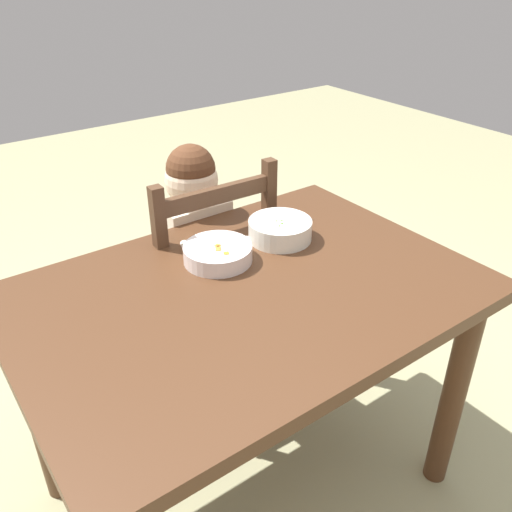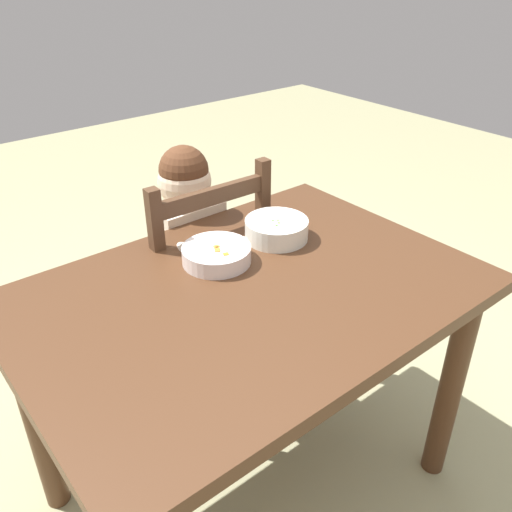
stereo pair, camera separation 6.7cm
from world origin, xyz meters
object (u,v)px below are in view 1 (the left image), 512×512
child_figure (200,243)px  bowl_of_peas (280,229)px  spoon (235,251)px  dining_chair (201,288)px  dining_table (248,326)px  bowl_of_carrots (218,253)px

child_figure → bowl_of_peas: child_figure is taller
spoon → dining_chair: bearing=81.6°
child_figure → bowl_of_peas: size_ratio=5.24×
child_figure → bowl_of_peas: bearing=-69.7°
dining_table → bowl_of_carrots: bowl_of_carrots is taller
dining_chair → dining_table: bearing=-104.3°
child_figure → bowl_of_peas: 0.34m
dining_table → child_figure: bearing=75.3°
child_figure → bowl_of_carrots: size_ratio=5.17×
dining_chair → spoon: size_ratio=7.41×
spoon → bowl_of_carrots: bearing=-170.6°
dining_table → child_figure: (0.12, 0.45, 0.01)m
spoon → child_figure: bearing=81.0°
dining_chair → child_figure: bearing=-77.2°
dining_table → dining_chair: 0.50m
child_figure → spoon: 0.31m
bowl_of_carrots → spoon: (0.06, 0.01, -0.02)m
dining_chair → spoon: dining_chair is taller
bowl_of_peas → bowl_of_carrots: bowl_of_peas is taller
dining_table → spoon: 0.22m
dining_chair → bowl_of_peas: dining_chair is taller
dining_table → spoon: (0.07, 0.17, 0.13)m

